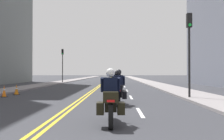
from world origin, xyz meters
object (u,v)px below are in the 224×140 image
Objects in this scene: motorcycle_4 at (115,81)px; traffic_light_far at (63,60)px; traffic_light_near at (189,40)px; motorcycle_5 at (119,80)px; motorcycle_2 at (116,86)px; traffic_cone_0 at (4,91)px; motorcycle_0 at (110,102)px; motorcycle_1 at (119,90)px; motorcycle_3 at (119,83)px; traffic_cone_2 at (17,90)px.

motorcycle_4 is 13.89m from traffic_light_far.
traffic_light_near is 0.96× the size of traffic_light_far.
motorcycle_5 is (0.38, 4.45, -0.01)m from motorcycle_4.
motorcycle_2 is 2.98× the size of traffic_cone_0.
traffic_cone_0 is (-6.75, 8.30, -0.31)m from motorcycle_0.
motorcycle_5 is at bearing 92.04° from motorcycle_1.
motorcycle_3 is 0.98× the size of motorcycle_5.
motorcycle_0 is 14.59m from motorcycle_3.
motorcycle_4 is 11.69m from traffic_cone_2.
motorcycle_0 is at bearing -93.39° from motorcycle_5.
motorcycle_4 is at bearing 93.34° from motorcycle_2.
motorcycle_1 is at bearing -38.07° from traffic_cone_2.
motorcycle_3 reaches higher than traffic_cone_0.
traffic_light_far is at bearing 92.91° from traffic_cone_0.
motorcycle_3 is 0.41× the size of traffic_light_far.
motorcycle_3 is at bearing 41.38° from traffic_cone_0.
motorcycle_3 is at bearing 118.02° from traffic_light_near.
motorcycle_5 is (0.31, 14.86, -0.01)m from motorcycle_2.
motorcycle_5 is at bearing 65.40° from traffic_cone_0.
traffic_light_far reaches higher than motorcycle_5.
traffic_light_near is 26.37m from traffic_light_far.
traffic_light_far reaches higher than motorcycle_1.
motorcycle_5 is at bearing -38.37° from traffic_light_far.
motorcycle_2 reaches higher than motorcycle_0.
traffic_cone_0 reaches higher than traffic_cone_2.
motorcycle_0 is at bearing -50.87° from traffic_cone_0.
motorcycle_0 is at bearing -75.54° from traffic_light_far.
motorcycle_2 is 1.01× the size of motorcycle_5.
motorcycle_4 reaches higher than motorcycle_2.
traffic_light_far is at bearing 102.57° from motorcycle_0.
motorcycle_5 is 3.04× the size of traffic_cone_2.
traffic_light_near reaches higher than motorcycle_1.
motorcycle_5 reaches higher than traffic_cone_2.
traffic_light_far is at bearing 93.44° from traffic_cone_2.
motorcycle_1 reaches higher than traffic_cone_0.
traffic_cone_0 is 1.04× the size of traffic_cone_2.
traffic_light_far is (-12.19, 23.38, 0.13)m from traffic_light_near.
motorcycle_3 is 0.93× the size of motorcycle_4.
traffic_light_near is at bearing -14.21° from traffic_cone_2.
traffic_cone_0 is (-7.03, 3.74, -0.31)m from motorcycle_1.
traffic_light_far reaches higher than motorcycle_0.
traffic_cone_0 is (-6.81, -11.24, -0.32)m from motorcycle_4.
traffic_cone_2 is (0.11, 1.68, -0.01)m from traffic_cone_0.
motorcycle_0 is 19.55m from motorcycle_4.
motorcycle_1 is at bearing -91.53° from motorcycle_4.
motorcycle_1 is 3.16× the size of traffic_cone_0.
traffic_light_far is (-8.32, 6.59, 2.81)m from motorcycle_5.
motorcycle_3 is 4.97m from motorcycle_4.
motorcycle_4 reaches higher than traffic_cone_2.
motorcycle_2 is at bearing -7.08° from traffic_cone_2.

